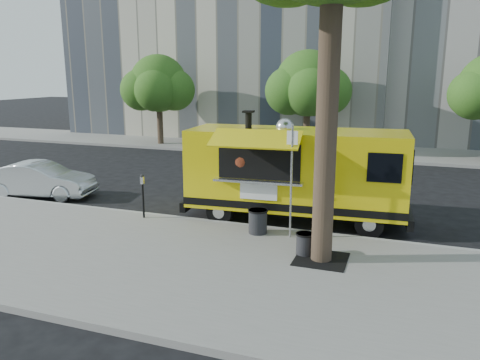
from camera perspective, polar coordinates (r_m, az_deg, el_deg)
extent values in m
plane|color=black|center=(14.42, 1.53, -4.84)|extent=(120.00, 120.00, 0.00)
cube|color=gray|center=(10.90, -5.13, -10.50)|extent=(60.00, 6.00, 0.15)
cube|color=#999993|center=(13.56, 0.31, -5.67)|extent=(60.00, 0.14, 0.16)
cube|color=gray|center=(27.24, 10.42, 3.57)|extent=(60.00, 5.00, 0.15)
cylinder|color=#33261C|center=(10.44, 10.54, 7.22)|extent=(0.48, 0.48, 6.50)
cube|color=black|center=(11.22, 9.85, -9.49)|extent=(1.20, 1.20, 0.02)
cylinder|color=#33261C|center=(29.24, -9.73, 6.94)|extent=(0.36, 0.36, 2.60)
sphere|color=#205215|center=(29.09, -9.91, 11.54)|extent=(3.42, 3.42, 3.42)
cylinder|color=#33261C|center=(26.45, 8.11, 6.39)|extent=(0.36, 0.36, 2.60)
sphere|color=#205215|center=(26.29, 8.28, 11.59)|extent=(3.60, 3.60, 3.60)
cylinder|color=silver|center=(12.14, 6.26, -0.24)|extent=(0.06, 0.06, 3.00)
cube|color=white|center=(11.93, 6.40, 5.14)|extent=(0.28, 0.02, 0.35)
cylinder|color=black|center=(14.27, -11.72, -2.49)|extent=(0.06, 0.06, 1.05)
cube|color=silver|center=(14.12, -11.83, -0.04)|extent=(0.10, 0.08, 0.22)
sphere|color=black|center=(14.09, -11.86, 0.48)|extent=(0.11, 0.11, 0.11)
cube|color=yellow|center=(13.97, 6.82, 1.39)|extent=(6.46, 2.58, 2.29)
cube|color=black|center=(14.18, 6.72, -2.29)|extent=(6.48, 2.60, 0.21)
cube|color=black|center=(14.15, 19.79, -4.12)|extent=(0.32, 2.04, 0.29)
cube|color=black|center=(15.07, -5.58, -2.38)|extent=(0.32, 2.04, 0.29)
cube|color=black|center=(13.79, 20.03, 2.10)|extent=(0.17, 1.71, 0.92)
cylinder|color=black|center=(13.26, 15.48, -5.16)|extent=(0.80, 0.33, 0.78)
cylinder|color=black|center=(14.98, 15.54, -3.09)|extent=(0.80, 0.33, 0.78)
cylinder|color=black|center=(13.89, -2.47, -3.86)|extent=(0.80, 0.33, 0.78)
cylinder|color=black|center=(15.54, -0.43, -2.03)|extent=(0.80, 0.33, 0.78)
cube|color=black|center=(13.09, 2.38, 2.32)|extent=(2.34, 0.34, 1.02)
cube|color=silver|center=(13.05, 2.20, -0.18)|extent=(2.55, 0.53, 0.06)
cube|color=yellow|center=(12.49, 1.87, 5.04)|extent=(2.49, 1.09, 0.41)
cube|color=white|center=(13.19, 2.26, -1.37)|extent=(1.07, 0.11, 0.49)
cylinder|color=black|center=(14.05, 1.04, 7.27)|extent=(0.19, 0.19, 0.54)
sphere|color=silver|center=(14.04, 5.49, 6.41)|extent=(0.54, 0.54, 0.54)
sphere|color=maroon|center=(13.50, 0.45, 2.45)|extent=(0.82, 0.82, 0.82)
cylinder|color=#FF590C|center=(13.31, 0.19, 1.72)|extent=(0.34, 0.14, 0.33)
imported|color=silver|center=(18.34, -23.15, 0.02)|extent=(4.03, 2.05, 1.27)
cylinder|color=black|center=(11.37, 7.89, -7.71)|extent=(0.41, 0.41, 0.53)
cylinder|color=black|center=(11.29, 7.93, -6.55)|extent=(0.44, 0.44, 0.04)
cylinder|color=black|center=(12.71, 2.19, -5.07)|extent=(0.50, 0.50, 0.65)
cylinder|color=black|center=(12.61, 2.20, -3.74)|extent=(0.54, 0.54, 0.04)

